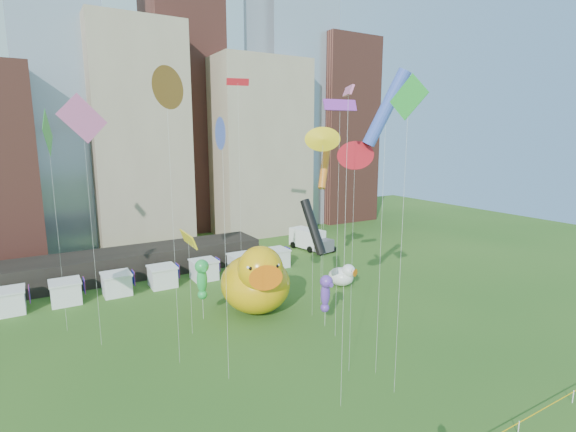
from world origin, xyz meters
TOP-DOWN VIEW (x-y plane):
  - skyline at (2.25, 61.06)m, footprint 101.00×23.00m
  - pavilion at (-4.00, 42.00)m, footprint 38.00×6.00m
  - vendor_tents at (1.02, 36.00)m, footprint 33.24×2.80m
  - big_duck at (6.95, 23.71)m, footprint 8.67×10.13m
  - small_duck at (18.95, 25.52)m, footprint 3.58×3.87m
  - seahorse_green at (1.89, 24.87)m, footprint 1.47×1.75m
  - seahorse_purple at (10.95, 17.72)m, footprint 1.28×1.56m
  - box_truck at (24.75, 41.03)m, footprint 4.01×7.57m
  - kite_0 at (8.89, 31.43)m, footprint 2.42×0.94m
  - kite_1 at (-7.22, 24.26)m, footprint 3.65×0.90m
  - kite_3 at (-9.46, 28.60)m, footprint 0.86×3.75m
  - kite_4 at (-0.03, 22.45)m, footprint 0.61×3.66m
  - kite_5 at (-0.14, 14.09)m, footprint 0.62×2.11m
  - kite_6 at (-2.48, 18.07)m, footprint 2.27×2.31m
  - kite_7 at (10.42, 15.53)m, footprint 2.92×0.75m
  - kite_8 at (7.90, 10.49)m, footprint 1.92×0.52m
  - kite_9 at (4.81, 7.46)m, footprint 1.01×1.70m
  - kite_10 at (11.22, 20.30)m, footprint 1.55×3.16m
  - kite_11 at (8.86, 6.81)m, footprint 0.49×2.69m
  - kite_12 at (13.73, 22.45)m, footprint 2.29×1.22m
  - kite_13 at (9.45, 9.32)m, footprint 2.71×2.68m
  - kite_14 at (16.22, 25.63)m, footprint 2.57×2.28m

SIDE VIEW (x-z plane):
  - vendor_tents at x=1.02m, z-range -0.09..2.31m
  - small_duck at x=18.95m, z-range -0.11..2.59m
  - box_truck at x=24.75m, z-range 0.04..3.10m
  - pavilion at x=-4.00m, z-range 0.00..3.20m
  - big_duck at x=6.95m, z-range -0.29..6.89m
  - seahorse_purple at x=10.95m, z-range 0.97..5.82m
  - seahorse_green at x=1.89m, z-range 1.33..7.20m
  - kite_4 at x=-0.03m, z-range 3.97..13.06m
  - kite_10 at x=11.22m, z-range 3.09..14.45m
  - kite_14 at x=16.22m, z-range 5.73..21.75m
  - kite_8 at x=7.90m, z-range 7.41..24.21m
  - kite_12 at x=13.73m, z-range 7.79..25.77m
  - kite_3 at x=-9.46m, z-range 7.54..26.81m
  - kite_5 at x=-0.14m, z-range 8.08..26.42m
  - kite_1 at x=-7.22m, z-range 8.07..28.35m
  - kite_13 at x=9.45m, z-range 8.19..29.61m
  - kite_11 at x=8.86m, z-range 8.60..29.36m
  - kite_9 at x=4.81m, z-range 9.25..29.15m
  - kite_7 at x=10.42m, z-range 9.38..29.32m
  - kite_6 at x=-2.48m, z-range 9.44..31.24m
  - skyline at x=2.25m, z-range -12.56..55.44m
  - kite_0 at x=8.89m, z-range 10.90..34.04m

